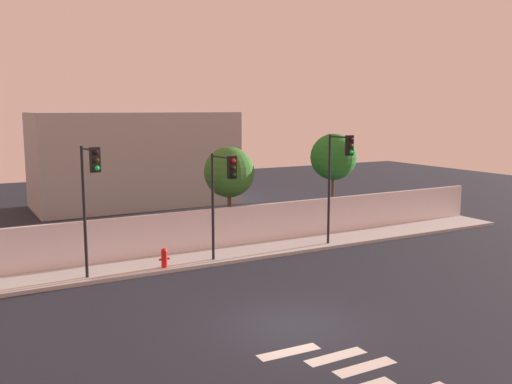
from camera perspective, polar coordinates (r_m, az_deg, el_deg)
ground_plane at (r=17.61m, az=3.68°, el=-13.26°), size 80.00×80.00×0.00m
sidewalk at (r=24.53m, az=-6.83°, el=-6.83°), size 36.00×2.40×0.15m
perimeter_wall at (r=25.46m, az=-7.97°, el=-4.03°), size 36.00×0.18×1.80m
crosswalk_marking at (r=14.85m, az=11.33°, el=-17.69°), size 3.79×4.75×0.01m
traffic_light_left at (r=22.90m, az=-3.34°, el=0.79°), size 0.38×1.77×4.51m
traffic_light_center at (r=21.45m, az=-16.38°, el=0.75°), size 0.49×1.23×4.99m
traffic_light_right at (r=26.10m, az=8.40°, el=2.62°), size 0.35×1.60×5.17m
fire_hydrant at (r=23.21m, az=-9.23°, el=-6.49°), size 0.44×0.26×0.79m
roadside_tree_midleft at (r=27.70m, az=-2.72°, el=1.98°), size 2.48×2.48×4.66m
roadside_tree_midright at (r=30.96m, az=7.81°, el=3.51°), size 2.51×2.51×5.16m
low_building_distant at (r=39.07m, az=-12.10°, el=3.27°), size 13.14×6.00×6.25m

